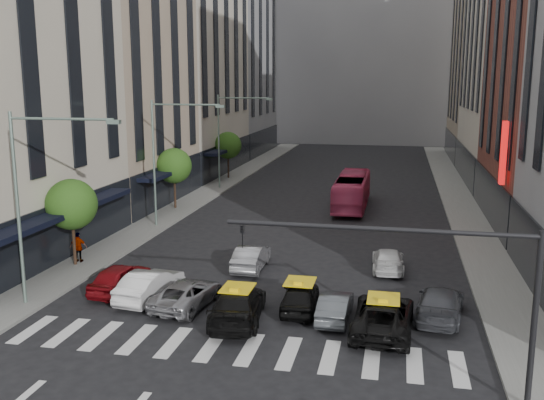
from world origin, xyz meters
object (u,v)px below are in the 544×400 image
Objects in this scene: car_red at (120,278)px; pedestrian_far at (79,247)px; streetlamp_far at (228,129)px; bus at (352,191)px; taxi_center at (300,296)px; streetlamp_near at (34,184)px; car_white_front at (150,285)px; streetlamp_mid at (166,146)px; taxi_left at (238,305)px.

car_red is 5.81m from pedestrian_far.
streetlamp_far is at bearing -81.11° from car_red.
bus is at bearing -27.12° from streetlamp_far.
car_red is 9.31m from taxi_center.
streetlamp_near reaches higher than car_white_front.
pedestrian_far is at bearing -36.78° from car_red.
car_white_front reaches higher than taxi_center.
bus reaches higher than car_white_front.
streetlamp_mid is 1.00× the size of streetlamp_far.
bus is 23.86m from pedestrian_far.
streetlamp_mid is at bearing -107.03° from pedestrian_far.
streetlamp_mid is at bearing -90.00° from streetlamp_far.
streetlamp_near is 7.15m from car_white_front.
taxi_left is (9.44, -31.82, -5.14)m from streetlamp_far.
pedestrian_far reaches higher than car_red.
streetlamp_far is 29.87m from car_red.
streetlamp_mid is 1.70× the size of taxi_left.
streetlamp_mid is at bearing -52.89° from taxi_center.
bus is at bearing -103.77° from taxi_left.
pedestrian_far is at bearing 53.64° from bus.
taxi_center is 2.29× the size of pedestrian_far.
car_red is 24.94m from bus.
streetlamp_far reaches higher than taxi_center.
car_white_front is (4.54, -14.02, -5.16)m from streetlamp_mid.
streetlamp_far is 30.80m from car_white_front.
streetlamp_near is 2.00× the size of car_white_front.
car_red is at bearing -78.76° from streetlamp_mid.
streetlamp_mid is 19.09m from taxi_center.
car_red is at bearing -27.29° from taxi_left.
pedestrian_far is (-6.31, 4.49, 0.29)m from car_white_front.
car_white_front is 2.55× the size of pedestrian_far.
car_white_front is at bearing 163.00° from car_red.
streetlamp_near is at bearing -90.00° from streetlamp_far.
streetlamp_near is at bearing 6.30° from taxi_center.
taxi_center is (11.93, -13.96, -5.22)m from streetlamp_mid.
streetlamp_far reaches higher than car_red.
pedestrian_far is at bearing -100.52° from streetlamp_mid.
streetlamp_mid is 2.23× the size of taxi_center.
streetlamp_far is 2.10× the size of car_red.
car_white_front is at bearing -27.12° from taxi_left.
streetlamp_near is at bearing 64.33° from bus.
streetlamp_near is 32.00m from streetlamp_far.
streetlamp_mid is at bearing -75.02° from car_red.
taxi_left is at bearing 1.09° from streetlamp_near.
bus is at bearing 37.61° from streetlamp_mid.
taxi_left is at bearing 163.43° from car_red.
car_white_front is at bearing 23.56° from streetlamp_near.
streetlamp_mid reaches higher than bus.
streetlamp_mid is 0.87× the size of bus.
car_white_front is at bearing -81.40° from streetlamp_far.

